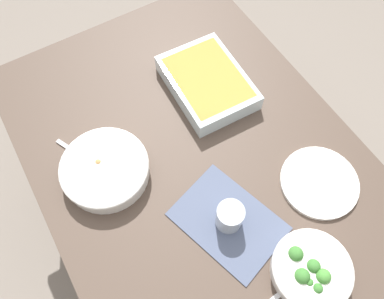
{
  "coord_description": "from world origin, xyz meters",
  "views": [
    {
      "loc": [
        -0.43,
        0.26,
        1.72
      ],
      "look_at": [
        0.0,
        0.0,
        0.74
      ],
      "focal_mm": 34.97,
      "sensor_mm": 36.0,
      "label": 1
    }
  ],
  "objects_px": {
    "broccoli_bowl": "(311,270)",
    "baking_dish": "(207,82)",
    "spoon_by_stew": "(86,159)",
    "stew_bowl": "(105,169)",
    "spoon_by_broccoli": "(282,292)",
    "side_plate": "(319,182)",
    "drink_cup": "(229,217)"
  },
  "relations": [
    {
      "from": "spoon_by_stew",
      "to": "broccoli_bowl",
      "type": "bearing_deg",
      "value": -148.65
    },
    {
      "from": "stew_bowl",
      "to": "broccoli_bowl",
      "type": "xyz_separation_m",
      "value": [
        -0.51,
        -0.32,
        -0.0
      ]
    },
    {
      "from": "drink_cup",
      "to": "spoon_by_broccoli",
      "type": "relative_size",
      "value": 0.48
    },
    {
      "from": "baking_dish",
      "to": "spoon_by_broccoli",
      "type": "xyz_separation_m",
      "value": [
        -0.62,
        0.17,
        -0.03
      ]
    },
    {
      "from": "stew_bowl",
      "to": "broccoli_bowl",
      "type": "height_order",
      "value": "broccoli_bowl"
    },
    {
      "from": "spoon_by_stew",
      "to": "spoon_by_broccoli",
      "type": "xyz_separation_m",
      "value": [
        -0.58,
        -0.27,
        0.0
      ]
    },
    {
      "from": "baking_dish",
      "to": "side_plate",
      "type": "relative_size",
      "value": 1.41
    },
    {
      "from": "broccoli_bowl",
      "to": "side_plate",
      "type": "xyz_separation_m",
      "value": [
        0.17,
        -0.18,
        -0.02
      ]
    },
    {
      "from": "side_plate",
      "to": "broccoli_bowl",
      "type": "bearing_deg",
      "value": 133.75
    },
    {
      "from": "drink_cup",
      "to": "baking_dish",
      "type": "bearing_deg",
      "value": -24.61
    },
    {
      "from": "stew_bowl",
      "to": "baking_dish",
      "type": "distance_m",
      "value": 0.42
    },
    {
      "from": "stew_bowl",
      "to": "side_plate",
      "type": "height_order",
      "value": "stew_bowl"
    },
    {
      "from": "spoon_by_broccoli",
      "to": "stew_bowl",
      "type": "bearing_deg",
      "value": 24.59
    },
    {
      "from": "baking_dish",
      "to": "spoon_by_stew",
      "type": "relative_size",
      "value": 1.86
    },
    {
      "from": "broccoli_bowl",
      "to": "baking_dish",
      "type": "height_order",
      "value": "broccoli_bowl"
    },
    {
      "from": "broccoli_bowl",
      "to": "spoon_by_broccoli",
      "type": "bearing_deg",
      "value": 93.7
    },
    {
      "from": "stew_bowl",
      "to": "spoon_by_broccoli",
      "type": "bearing_deg",
      "value": -155.41
    },
    {
      "from": "spoon_by_stew",
      "to": "baking_dish",
      "type": "bearing_deg",
      "value": -85.27
    },
    {
      "from": "baking_dish",
      "to": "drink_cup",
      "type": "bearing_deg",
      "value": 155.39
    },
    {
      "from": "broccoli_bowl",
      "to": "spoon_by_stew",
      "type": "height_order",
      "value": "broccoli_bowl"
    },
    {
      "from": "spoon_by_stew",
      "to": "stew_bowl",
      "type": "bearing_deg",
      "value": -154.6
    },
    {
      "from": "broccoli_bowl",
      "to": "stew_bowl",
      "type": "bearing_deg",
      "value": 32.14
    },
    {
      "from": "drink_cup",
      "to": "broccoli_bowl",
      "type": "bearing_deg",
      "value": -155.0
    },
    {
      "from": "baking_dish",
      "to": "drink_cup",
      "type": "relative_size",
      "value": 3.64
    },
    {
      "from": "baking_dish",
      "to": "spoon_by_broccoli",
      "type": "bearing_deg",
      "value": 164.78
    },
    {
      "from": "stew_bowl",
      "to": "drink_cup",
      "type": "bearing_deg",
      "value": -143.3
    },
    {
      "from": "broccoli_bowl",
      "to": "baking_dish",
      "type": "relative_size",
      "value": 0.65
    },
    {
      "from": "side_plate",
      "to": "drink_cup",
      "type": "bearing_deg",
      "value": 82.17
    },
    {
      "from": "broccoli_bowl",
      "to": "spoon_by_broccoli",
      "type": "xyz_separation_m",
      "value": [
        -0.01,
        0.08,
        -0.03
      ]
    },
    {
      "from": "broccoli_bowl",
      "to": "baking_dish",
      "type": "xyz_separation_m",
      "value": [
        0.61,
        -0.08,
        0.0
      ]
    },
    {
      "from": "stew_bowl",
      "to": "drink_cup",
      "type": "relative_size",
      "value": 2.92
    },
    {
      "from": "drink_cup",
      "to": "spoon_by_broccoli",
      "type": "distance_m",
      "value": 0.22
    }
  ]
}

